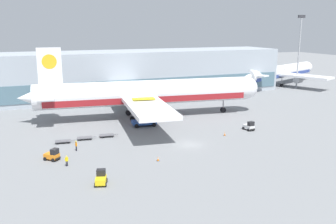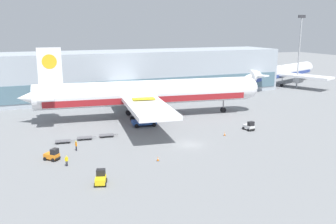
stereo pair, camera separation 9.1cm
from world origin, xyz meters
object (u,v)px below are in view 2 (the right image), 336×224
Objects in this scene: baggage_tug_mid at (101,178)px; baggage_dolly_third at (107,135)px; airplane_main at (144,94)px; traffic_cone_far at (158,159)px; baggage_tug_foreground at (52,155)px; baggage_tug_far at (249,126)px; baggage_dolly_second at (85,138)px; scissor_lift_loader at (144,116)px; ground_crew_far at (67,160)px; ground_crew_near at (76,145)px; baggage_dolly_lead at (63,141)px; traffic_cone_near at (225,134)px; light_mast at (300,47)px; airplane_distant at (280,72)px.

baggage_tug_mid is 22.97m from baggage_dolly_third.
traffic_cone_far is at bearing -97.44° from airplane_main.
airplane_main is 32.79m from baggage_tug_foreground.
baggage_tug_far is 34.05m from baggage_dolly_second.
ground_crew_far is (-19.16, -18.86, -1.26)m from scissor_lift_loader.
baggage_dolly_third is (4.38, 0.15, 0.00)m from baggage_dolly_second.
baggage_tug_far is 1.49× the size of ground_crew_far.
baggage_tug_far is 36.03m from ground_crew_near.
traffic_cone_near is at bearing -6.43° from baggage_dolly_lead.
baggage_tug_foreground is 3.72× the size of traffic_cone_far.
baggage_tug_far is at bearing -1.85° from baggage_dolly_lead.
scissor_lift_loader is 19.38m from baggage_dolly_lead.
airplane_main is at bearing 53.12° from baggage_dolly_third.
scissor_lift_loader is at bearing 28.80° from baggage_dolly_second.
baggage_tug_mid reaches higher than baggage_dolly_lead.
ground_crew_far is at bearing -104.47° from baggage_dolly_second.
ground_crew_far reaches higher than traffic_cone_near.
baggage_tug_mid is at bearing -153.43° from traffic_cone_near.
traffic_cone_near reaches higher than traffic_cone_far.
ground_crew_far reaches higher than baggage_dolly_third.
traffic_cone_near is (31.72, 5.29, -0.65)m from ground_crew_far.
baggage_dolly_second is 5.11× the size of traffic_cone_far.
light_mast is 32.55× the size of traffic_cone_near.
airplane_main reaches higher than traffic_cone_near.
scissor_lift_loader reaches higher than traffic_cone_far.
airplane_distant is at bearing 36.01° from baggage_dolly_third.
baggage_tug_far is 3.35× the size of traffic_cone_near.
airplane_distant is at bearing 96.60° from light_mast.
airplane_distant is 94.40m from baggage_dolly_lead.
airplane_main is 31.41× the size of ground_crew_near.
baggage_tug_far is 0.69× the size of baggage_dolly_second.
baggage_tug_foreground reaches higher than traffic_cone_far.
baggage_tug_far is (-46.30, -48.68, -3.92)m from airplane_distant.
baggage_tug_mid and baggage_tug_far have the same top height.
baggage_tug_far is 0.69× the size of baggage_dolly_lead.
ground_crew_far is at bearing -87.46° from baggage_dolly_lead.
baggage_tug_foreground is at bearing 40.53° from baggage_tug_mid.
airplane_main is 39.69m from baggage_tug_mid.
airplane_main is 21.69m from baggage_dolly_second.
baggage_tug_foreground reaches higher than traffic_cone_near.
scissor_lift_loader is 22.90m from baggage_tug_far.
ground_crew_near is 29.22m from traffic_cone_near.
traffic_cone_near is at bearing 46.60° from baggage_tug_foreground.
baggage_dolly_lead is 20.53m from traffic_cone_far.
ground_crew_far reaches higher than baggage_dolly_second.
light_mast is at bearing -174.24° from ground_crew_far.
ground_crew_near is 15.44m from traffic_cone_far.
airplane_distant is 101.01m from baggage_tug_foreground.
ground_crew_near is (-16.60, -11.86, -1.19)m from scissor_lift_loader.
traffic_cone_near is at bearing -13.12° from baggage_dolly_third.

